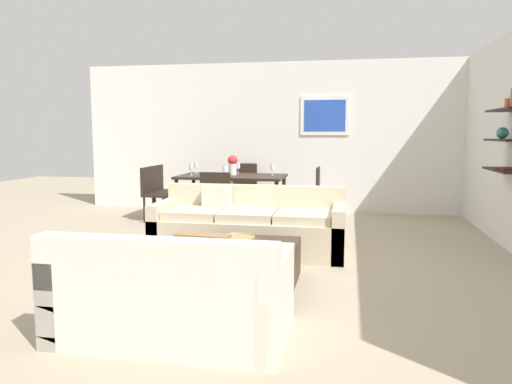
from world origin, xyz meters
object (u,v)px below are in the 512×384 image
object	(u,v)px
dining_chair_foot	(217,198)
dining_chair_left_near	(154,190)
wine_glass_foot	(225,169)
wine_glass_left_far	(196,166)
candle_jar	(267,245)
dining_table	(232,180)
wine_glass_left_near	(191,167)
decorative_bowl	(237,240)
centerpiece_vase	(233,164)
apple_on_coffee_table	(208,237)
wine_glass_right_far	(272,168)
dining_chair_head	(244,185)
dining_chair_left_far	(164,187)
loveseat_white	(174,296)
dining_chair_right_far	(311,190)
wine_glass_head	(238,166)
sofa_beige	(249,228)
coffee_table	(236,265)

from	to	relation	value
dining_chair_foot	dining_chair_left_near	bearing A→B (deg)	151.81
wine_glass_foot	wine_glass_left_far	world-z (taller)	wine_glass_left_far
candle_jar	dining_table	bearing A→B (deg)	108.98
wine_glass_left_near	wine_glass_left_far	size ratio (longest dim) A/B	0.97
decorative_bowl	wine_glass_foot	bearing A→B (deg)	106.70
wine_glass_foot	centerpiece_vase	world-z (taller)	centerpiece_vase
apple_on_coffee_table	wine_glass_right_far	distance (m)	3.29
decorative_bowl	dining_chair_head	size ratio (longest dim) A/B	0.38
dining_chair_head	wine_glass_right_far	size ratio (longest dim) A/B	5.03
candle_jar	centerpiece_vase	bearing A→B (deg)	108.69
candle_jar	centerpiece_vase	distance (m)	3.58
decorative_bowl	wine_glass_right_far	world-z (taller)	wine_glass_right_far
dining_table	dining_chair_left_far	xyz separation A→B (m)	(-1.26, 0.22, -0.18)
loveseat_white	decorative_bowl	xyz separation A→B (m)	(0.17, 1.28, 0.13)
dining_chair_head	dining_chair_right_far	size ratio (longest dim) A/B	1.00
dining_table	dining_chair_head	distance (m)	0.91
apple_on_coffee_table	wine_glass_head	world-z (taller)	wine_glass_head
loveseat_white	candle_jar	world-z (taller)	loveseat_white
loveseat_white	dining_table	distance (m)	4.54
loveseat_white	centerpiece_vase	bearing A→B (deg)	98.33
dining_chair_left_far	dining_chair_left_near	xyz separation A→B (m)	(0.00, -0.44, 0.00)
sofa_beige	wine_glass_right_far	bearing A→B (deg)	91.35
dining_chair_right_far	decorative_bowl	bearing A→B (deg)	-97.20
wine_glass_right_far	candle_jar	bearing A→B (deg)	-81.83
loveseat_white	dining_chair_head	world-z (taller)	dining_chair_head
dining_chair_left_far	wine_glass_right_far	distance (m)	1.94
candle_jar	wine_glass_foot	xyz separation A→B (m)	(-1.14, 2.88, 0.47)
dining_table	dining_chair_left_near	world-z (taller)	dining_chair_left_near
dining_chair_right_far	wine_glass_foot	distance (m)	1.47
dining_chair_left_near	dining_table	bearing A→B (deg)	9.90
wine_glass_head	dining_table	bearing A→B (deg)	-90.00
wine_glass_left_near	dining_chair_foot	bearing A→B (deg)	-50.20
apple_on_coffee_table	wine_glass_right_far	bearing A→B (deg)	87.78
dining_chair_left_near	centerpiece_vase	distance (m)	1.36
dining_chair_head	dining_chair_foot	distance (m)	1.79
wine_glass_right_far	wine_glass_left_far	xyz separation A→B (m)	(-1.29, -0.00, 0.01)
sofa_beige	candle_jar	bearing A→B (deg)	-71.66
wine_glass_head	wine_glass_left_far	bearing A→B (deg)	-154.51
wine_glass_right_far	dining_chair_left_near	bearing A→B (deg)	-169.86
dining_chair_right_far	wine_glass_head	xyz separation A→B (m)	(-1.26, 0.21, 0.36)
decorative_bowl	wine_glass_foot	world-z (taller)	wine_glass_foot
coffee_table	dining_chair_right_far	size ratio (longest dim) A/B	1.29
coffee_table	wine_glass_left_near	xyz separation A→B (m)	(-1.47, 3.11, 0.69)
loveseat_white	dining_chair_foot	world-z (taller)	dining_chair_foot
dining_chair_right_far	wine_glass_left_near	bearing A→B (deg)	-169.86
dining_table	wine_glass_left_near	bearing A→B (deg)	-169.39
decorative_bowl	wine_glass_foot	xyz separation A→B (m)	(-0.83, 2.76, 0.46)
coffee_table	apple_on_coffee_table	distance (m)	0.40
wine_glass_left_near	candle_jar	bearing A→B (deg)	-60.78
decorative_bowl	wine_glass_left_far	world-z (taller)	wine_glass_left_far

